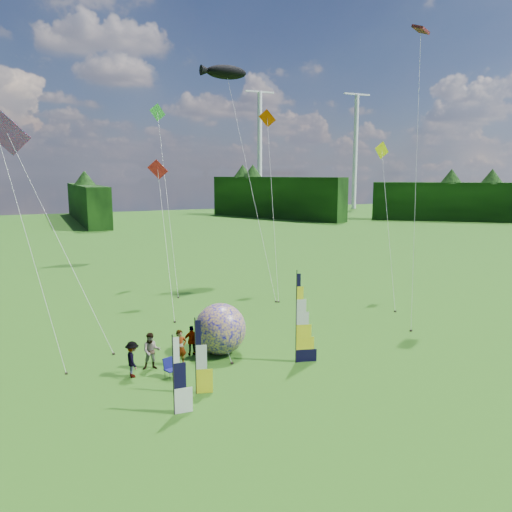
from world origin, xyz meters
name	(u,v)px	position (x,y,z in m)	size (l,w,h in m)	color
ground	(315,391)	(0.00, 0.00, 0.00)	(220.00, 220.00, 0.00)	#3D7719
treeline_ring	(316,303)	(0.00, 0.00, 4.00)	(210.00, 210.00, 8.00)	#1D4E11
turbine_left	(355,152)	(70.00, 95.00, 15.00)	(8.00, 1.20, 30.00)	silver
turbine_right	(260,152)	(45.00, 102.00, 15.00)	(8.00, 1.20, 30.00)	silver
feather_banner_main	(296,319)	(0.90, 3.33, 2.30)	(1.25, 0.10, 4.59)	black
side_banner_left	(196,357)	(-4.80, 1.95, 1.65)	(0.93, 0.10, 3.31)	yellow
side_banner_far	(173,377)	(-6.17, 0.50, 1.59)	(0.95, 0.10, 3.18)	white
bol_inflatable	(220,329)	(-2.10, 6.12, 1.36)	(2.72, 2.72, 2.72)	#04008B
spectator_a	(180,348)	(-4.49, 5.42, 0.91)	(0.66, 0.43, 1.82)	#66594C
spectator_b	(151,351)	(-5.90, 5.53, 0.91)	(0.89, 0.44, 1.83)	#66594C
spectator_c	(132,359)	(-6.93, 4.96, 0.86)	(1.11, 0.41, 1.72)	#66594C
spectator_d	(192,341)	(-3.54, 6.52, 0.79)	(0.93, 0.38, 1.59)	#66594C
camp_chair	(171,368)	(-5.35, 4.04, 0.48)	(0.55, 0.55, 0.96)	#0D0F51
kite_whale	(248,164)	(5.99, 20.74, 10.26)	(4.93, 16.41, 20.52)	black
kite_rainbow_delta	(56,218)	(-9.51, 12.18, 6.97)	(8.72, 12.02, 13.95)	#FC090D
kite_parafoil	(417,159)	(11.80, 7.38, 10.35)	(7.63, 8.57, 20.70)	#AD212A
small_kite_red	(165,231)	(-2.34, 16.17, 5.50)	(3.46, 9.67, 11.00)	red
small_kite_orange	(273,197)	(6.75, 17.75, 7.63)	(4.83, 9.37, 15.26)	#EE4900
small_kite_yellow	(388,218)	(13.21, 11.59, 6.20)	(5.34, 8.27, 12.40)	#FFF408
small_kite_pink	(23,214)	(-11.15, 9.04, 7.49)	(5.12, 7.28, 14.97)	#D556AD
small_kite_green	(167,191)	(-0.34, 23.09, 8.04)	(3.57, 11.41, 16.08)	green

